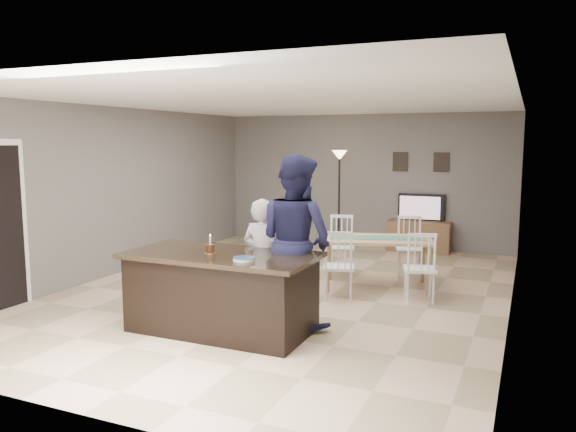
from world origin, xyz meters
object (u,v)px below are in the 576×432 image
at_px(woman, 263,260).
at_px(plate_stack, 244,259).
at_px(dining_table, 377,246).
at_px(man, 296,241).
at_px(kitchen_island, 222,291).
at_px(floor_lamp, 339,173).
at_px(television, 420,208).
at_px(birthday_cake, 210,249).
at_px(tv_console, 419,237).

relative_size(woman, plate_stack, 6.29).
height_order(woman, dining_table, woman).
bearing_deg(man, woman, 21.96).
bearing_deg(kitchen_island, floor_lamp, 93.41).
bearing_deg(kitchen_island, television, 77.99).
distance_m(birthday_cake, plate_stack, 0.58).
relative_size(birthday_cake, floor_lamp, 0.11).
bearing_deg(floor_lamp, tv_console, 16.46).
relative_size(birthday_cake, dining_table, 0.10).
bearing_deg(floor_lamp, plate_stack, -82.23).
height_order(plate_stack, floor_lamp, floor_lamp).
xyz_separation_m(woman, man, (0.44, 0.00, 0.26)).
distance_m(man, birthday_cake, 1.00).
bearing_deg(tv_console, woman, -100.72).
relative_size(kitchen_island, man, 1.07).
bearing_deg(birthday_cake, tv_console, 76.87).
bearing_deg(television, floor_lamp, 18.88).
height_order(birthday_cake, dining_table, birthday_cake).
relative_size(plate_stack, dining_table, 0.11).
bearing_deg(television, man, 84.22).
height_order(television, plate_stack, television).
relative_size(plate_stack, floor_lamp, 0.12).
height_order(tv_console, woman, woman).
bearing_deg(woman, man, -172.86).
bearing_deg(man, birthday_cake, 58.96).
distance_m(woman, floor_lamp, 4.68).
bearing_deg(television, dining_table, 88.71).
xyz_separation_m(television, dining_table, (-0.07, -3.06, -0.25)).
height_order(tv_console, dining_table, dining_table).
height_order(tv_console, floor_lamp, floor_lamp).
relative_size(tv_console, man, 0.60).
xyz_separation_m(woman, plate_stack, (0.18, -0.82, 0.18)).
xyz_separation_m(kitchen_island, tv_console, (1.20, 5.57, -0.15)).
distance_m(kitchen_island, woman, 0.67).
distance_m(television, woman, 5.18).
height_order(birthday_cake, plate_stack, birthday_cake).
bearing_deg(floor_lamp, man, -77.79).
bearing_deg(plate_stack, kitchen_island, 148.17).
bearing_deg(tv_console, floor_lamp, -163.54).
bearing_deg(dining_table, television, 72.03).
distance_m(kitchen_island, birthday_cake, 0.51).
relative_size(television, plate_stack, 3.89).
xyz_separation_m(kitchen_island, plate_stack, (0.43, -0.27, 0.46)).
bearing_deg(birthday_cake, dining_table, 64.76).
relative_size(man, dining_table, 0.94).
xyz_separation_m(plate_stack, dining_table, (0.70, 2.85, -0.31)).
distance_m(television, plate_stack, 5.96).
distance_m(birthday_cake, dining_table, 2.93).
bearing_deg(dining_table, tv_console, 72.00).
height_order(television, man, man).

